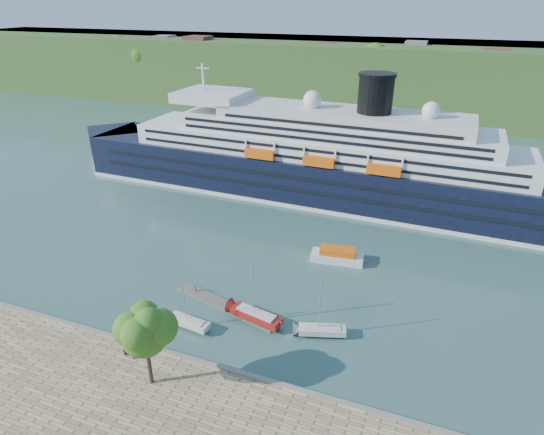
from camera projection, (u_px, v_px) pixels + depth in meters
The scene contains 11 objects.
ground at pixel (196, 366), 52.93m from camera, with size 400.00×400.00×0.00m, color #325A50.
far_hillside at pixel (385, 76), 169.66m from camera, with size 400.00×50.00×24.00m, color #335120.
quay_coping at pixel (194, 359), 52.25m from camera, with size 220.00×0.50×0.30m, color slate.
cruise_ship at pixel (311, 135), 93.17m from camera, with size 116.96×17.03×26.27m, color black, non-canonical shape.
park_bench at pixel (130, 352), 52.77m from camera, with size 1.59×0.65×1.02m, color #401E12, non-canonical shape.
promenade_tree at pixel (146, 343), 47.00m from camera, with size 6.55×6.55×10.85m, color #2F671B, non-canonical shape.
floating_pontoon at pixel (225, 305), 62.98m from camera, with size 16.69×2.04×0.37m, color slate, non-canonical shape.
sailboat_white_near at pixel (187, 302), 57.30m from camera, with size 6.30×1.75×8.13m, color silver, non-canonical shape.
sailboat_red at pixel (256, 291), 57.76m from camera, with size 7.83×2.17×10.11m, color maroon, non-canonical shape.
sailboat_white_far at pixel (323, 308), 55.81m from camera, with size 6.56×1.82×8.47m, color silver, non-canonical shape.
tender_launch at pixel (337, 255), 73.38m from camera, with size 8.49×2.91×2.35m, color #EA5C0D, non-canonical shape.
Camera 1 is at (22.46, -34.31, 38.70)m, focal length 30.00 mm.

